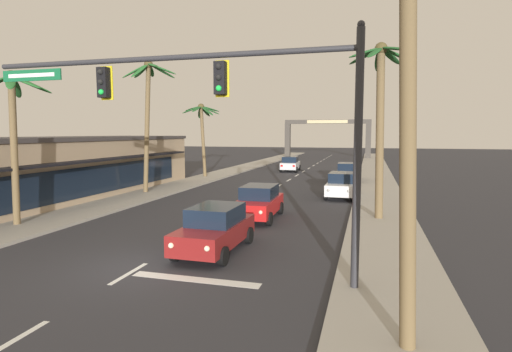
{
  "coord_description": "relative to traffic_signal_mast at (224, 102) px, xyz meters",
  "views": [
    {
      "loc": [
        7.06,
        -11.35,
        4.33
      ],
      "look_at": [
        1.68,
        8.0,
        2.2
      ],
      "focal_mm": 28.54,
      "sensor_mm": 36.0,
      "label": 1
    }
  ],
  "objects": [
    {
      "name": "ground_plane",
      "position": [
        -3.03,
        0.29,
        -5.22
      ],
      "size": [
        220.0,
        220.0,
        0.0
      ],
      "primitive_type": "plane",
      "color": "#2D2D33"
    },
    {
      "name": "sidewalk_right",
      "position": [
        4.77,
        20.29,
        -5.15
      ],
      "size": [
        3.2,
        110.0,
        0.14
      ],
      "primitive_type": "cube",
      "color": "#9E998E",
      "rests_on": "ground"
    },
    {
      "name": "sidewalk_left",
      "position": [
        -10.83,
        20.29,
        -5.15
      ],
      "size": [
        3.2,
        110.0,
        0.14
      ],
      "primitive_type": "cube",
      "color": "#9E998E",
      "rests_on": "ground"
    },
    {
      "name": "lane_markings",
      "position": [
        -2.58,
        20.25,
        -5.22
      ],
      "size": [
        4.28,
        88.69,
        0.01
      ],
      "color": "silver",
      "rests_on": "ground"
    },
    {
      "name": "traffic_signal_mast",
      "position": [
        0.0,
        0.0,
        0.0
      ],
      "size": [
        11.65,
        0.41,
        7.2
      ],
      "color": "#2D2D33",
      "rests_on": "ground"
    },
    {
      "name": "sedan_lead_at_stop_bar",
      "position": [
        -1.33,
        2.59,
        -4.37
      ],
      "size": [
        1.99,
        4.47,
        1.68
      ],
      "color": "maroon",
      "rests_on": "ground"
    },
    {
      "name": "sedan_third_in_queue",
      "position": [
        -1.29,
        8.6,
        -4.37
      ],
      "size": [
        2.03,
        4.48,
        1.68
      ],
      "color": "red",
      "rests_on": "ground"
    },
    {
      "name": "sedan_oncoming_far",
      "position": [
        -4.52,
        34.22,
        -4.37
      ],
      "size": [
        2.12,
        4.52,
        1.68
      ],
      "color": "silver",
      "rests_on": "ground"
    },
    {
      "name": "sedan_parked_nearest_kerb",
      "position": [
        2.31,
        16.63,
        -4.37
      ],
      "size": [
        2.02,
        4.48,
        1.68
      ],
      "color": "silver",
      "rests_on": "ground"
    },
    {
      "name": "sedan_parked_mid_kerb",
      "position": [
        2.2,
        25.69,
        -4.37
      ],
      "size": [
        2.04,
        4.49,
        1.68
      ],
      "color": "black",
      "rests_on": "ground"
    },
    {
      "name": "palm_left_nearest",
      "position": [
        -11.41,
        3.73,
        -0.04
      ],
      "size": [
        3.37,
        2.84,
        7.1
      ],
      "color": "brown",
      "rests_on": "ground"
    },
    {
      "name": "palm_left_second",
      "position": [
        -10.92,
        14.59,
        1.51
      ],
      "size": [
        3.71,
        3.65,
        9.34
      ],
      "color": "brown",
      "rests_on": "ground"
    },
    {
      "name": "palm_left_third",
      "position": [
        -11.53,
        25.42,
        0.22
      ],
      "size": [
        3.68,
        3.59,
        7.13
      ],
      "color": "brown",
      "rests_on": "ground"
    },
    {
      "name": "palm_right_second",
      "position": [
        4.48,
        9.67,
        0.59
      ],
      "size": [
        3.15,
        3.05,
        8.63
      ],
      "color": "brown",
      "rests_on": "ground"
    },
    {
      "name": "storefront_strip_left",
      "position": [
        -15.59,
        9.78,
        -3.18
      ],
      "size": [
        7.43,
        27.48,
        4.07
      ],
      "color": "tan",
      "rests_on": "ground"
    },
    {
      "name": "town_gateway_arch",
      "position": [
        -3.03,
        60.05,
        -0.94
      ],
      "size": [
        14.68,
        0.9,
        6.6
      ],
      "color": "#423D38",
      "rests_on": "ground"
    }
  ]
}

